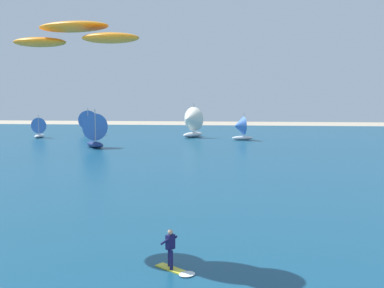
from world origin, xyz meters
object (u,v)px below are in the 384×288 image
object	(u,v)px
sailboat_near_shore	(88,122)
sailboat_anchored_offshore	(93,130)
kite	(74,35)
sailboat_outermost	(240,128)
sailboat_mid_right	(40,127)
sailboat_far_left	(190,122)
kitesurfer	(174,256)

from	to	relation	value
sailboat_near_shore	sailboat_anchored_offshore	xyz separation A→B (m)	(6.22, -18.17, 0.18)
kite	sailboat_anchored_offshore	world-z (taller)	kite
sailboat_outermost	sailboat_mid_right	distance (m)	31.59
sailboat_near_shore	sailboat_outermost	bearing A→B (deg)	-16.23
kite	sailboat_outermost	size ratio (longest dim) A/B	1.82
sailboat_outermost	sailboat_mid_right	bearing A→B (deg)	177.47
sailboat_mid_right	sailboat_far_left	bearing A→B (deg)	4.56
sailboat_outermost	sailboat_mid_right	size ratio (longest dim) A/B	1.12
sailboat_outermost	sailboat_anchored_offshore	world-z (taller)	sailboat_anchored_offshore
kitesurfer	sailboat_anchored_offshore	bearing A→B (deg)	110.69
kitesurfer	sailboat_near_shore	distance (m)	64.32
sailboat_far_left	sailboat_anchored_offshore	size ratio (longest dim) A/B	1.09
sailboat_far_left	sailboat_anchored_offshore	world-z (taller)	sailboat_far_left
kitesurfer	kite	distance (m)	11.27
kite	sailboat_far_left	xyz separation A→B (m)	(0.85, 52.58, -7.44)
sailboat_anchored_offshore	kite	bearing A→B (deg)	-74.40
sailboat_mid_right	sailboat_anchored_offshore	bearing A→B (deg)	-44.83
sailboat_near_shore	sailboat_mid_right	bearing A→B (deg)	-134.63
kitesurfer	kite	bearing A→B (deg)	144.87
kite	sailboat_mid_right	xyz separation A→B (m)	(-22.96, 50.68, -8.30)
sailboat_far_left	kitesurfer	bearing A→B (deg)	-85.61
sailboat_far_left	sailboat_near_shore	bearing A→B (deg)	166.90
sailboat_outermost	sailboat_near_shore	xyz separation A→B (m)	(-25.58, 7.45, 0.28)
sailboat_near_shore	sailboat_anchored_offshore	size ratio (longest dim) A/B	0.92
kitesurfer	sailboat_anchored_offshore	size ratio (longest dim) A/B	0.38
sailboat_mid_right	kitesurfer	bearing A→B (deg)	-62.62
kitesurfer	sailboat_far_left	distance (m)	56.41
kitesurfer	sailboat_outermost	bearing A→B (deg)	86.30
sailboat_outermost	sailboat_far_left	size ratio (longest dim) A/B	0.74
sailboat_outermost	kite	bearing A→B (deg)	-99.89
sailboat_far_left	sailboat_outermost	bearing A→B (deg)	-23.05
kite	sailboat_anchored_offshore	bearing A→B (deg)	105.60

